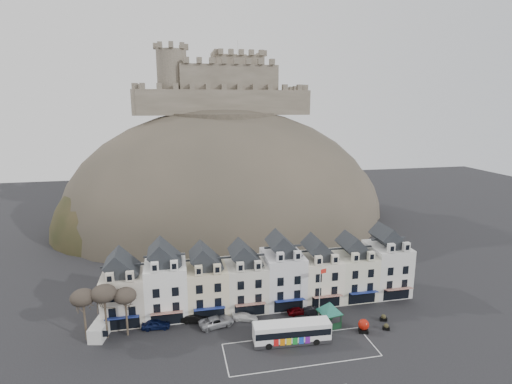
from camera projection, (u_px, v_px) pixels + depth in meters
ground at (290, 357)px, 56.58m from camera, size 300.00×300.00×0.00m
coach_bay_markings at (300, 350)px, 58.17m from camera, size 22.00×7.50×0.01m
townhouse_terrace at (265, 276)px, 70.72m from camera, size 54.40×9.35×11.80m
castle_hill at (229, 220)px, 122.67m from camera, size 100.00×76.00×68.00m
castle at (221, 87)px, 120.56m from camera, size 50.20×22.20×22.00m
tree_left_far at (83, 298)px, 59.24m from camera, size 3.61×3.61×8.24m
tree_left_mid at (104, 294)px, 59.78m from camera, size 3.78×3.78×8.64m
tree_left_near at (125, 296)px, 60.53m from camera, size 3.43×3.43×7.84m
bus at (292, 331)px, 59.67m from camera, size 11.73×3.38×3.27m
bus_shelter at (330, 307)px, 63.86m from camera, size 6.49×6.49×4.18m
red_buoy at (364, 326)px, 62.58m from camera, size 1.82×1.82×2.11m
flagpole at (320, 289)px, 66.31m from camera, size 1.22×0.41×8.73m
white_van at (101, 329)px, 61.51m from camera, size 3.16×5.33×2.28m
planter_west at (386, 327)px, 63.25m from camera, size 1.20×0.92×1.07m
planter_east at (383, 318)px, 65.89m from camera, size 1.24×0.85×1.13m
car_navy at (156, 324)px, 63.57m from camera, size 4.57×2.13×1.51m
car_black at (195, 318)px, 65.34m from camera, size 4.78×2.73×1.49m
car_silver at (217, 321)px, 64.31m from camera, size 6.06×3.88×1.58m
car_white at (245, 317)px, 66.07m from camera, size 4.55×3.06×1.22m
car_maroon at (298, 311)px, 67.94m from camera, size 3.69×1.50×1.26m
car_charcoal at (315, 311)px, 67.97m from camera, size 4.01×2.12×1.25m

